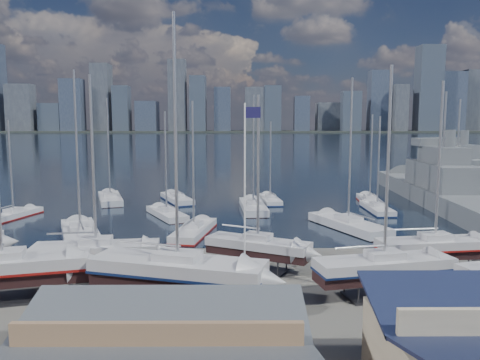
{
  "coord_description": "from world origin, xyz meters",
  "views": [
    {
      "loc": [
        3.2,
        -43.87,
        11.98
      ],
      "look_at": [
        3.54,
        8.0,
        5.66
      ],
      "focal_mm": 35.0,
      "sensor_mm": 36.0,
      "label": 1
    }
  ],
  "objects": [
    {
      "name": "ground",
      "position": [
        0.0,
        -10.0,
        0.0
      ],
      "size": [
        1400.0,
        1400.0,
        0.0
      ],
      "primitive_type": "plane",
      "color": "#605E59",
      "rests_on": "ground"
    },
    {
      "name": "water",
      "position": [
        0.0,
        300.0,
        -0.15
      ],
      "size": [
        1400.0,
        600.0,
        0.4
      ],
      "primitive_type": "cube",
      "color": "#1A2B3D",
      "rests_on": "ground"
    },
    {
      "name": "far_shore",
      "position": [
        0.0,
        560.0,
        1.1
      ],
      "size": [
        1400.0,
        80.0,
        2.2
      ],
      "primitive_type": "cube",
      "color": "#2D332D",
      "rests_on": "ground"
    },
    {
      "name": "skyline",
      "position": [
        -7.83,
        553.76,
        39.09
      ],
      "size": [
        639.14,
        43.8,
        107.69
      ],
      "color": "#475166",
      "rests_on": "far_shore"
    },
    {
      "name": "sailboat_cradle_1",
      "position": [
        -12.64,
        -13.19,
        2.18
      ],
      "size": [
        11.7,
        5.95,
        18.05
      ],
      "rotation": [
        0.0,
        0.0,
        0.26
      ],
      "color": "#2D2D33",
      "rests_on": "ground"
    },
    {
      "name": "sailboat_cradle_2",
      "position": [
        -7.7,
        -8.59,
        2.05
      ],
      "size": [
        9.75,
        3.71,
        15.56
      ],
      "rotation": [
        0.0,
        0.0,
        0.11
      ],
      "color": "#2D2D33",
      "rests_on": "ground"
    },
    {
      "name": "sailboat_cradle_3",
      "position": [
        -0.73,
        -13.9,
        2.22
      ],
      "size": [
        12.24,
        6.44,
        18.83
      ],
      "rotation": [
        0.0,
        0.0,
        -0.28
      ],
      "color": "#2D2D33",
      "rests_on": "ground"
    },
    {
      "name": "sailboat_cradle_4",
      "position": [
        4.89,
        -6.71,
        1.98
      ],
      "size": [
        8.78,
        6.01,
        14.2
      ],
      "rotation": [
        0.0,
        0.0,
        -0.46
      ],
      "color": "#2D2D33",
      "rests_on": "ground"
    },
    {
      "name": "sailboat_cradle_5",
      "position": [
        13.36,
        -12.64,
        2.06
      ],
      "size": [
        10.11,
        4.75,
        15.78
      ],
      "rotation": [
        0.0,
        0.0,
        0.21
      ],
      "color": "#2D2D33",
      "rests_on": "ground"
    },
    {
      "name": "sailboat_cradle_6",
      "position": [
        19.18,
        -7.19,
        2.03
      ],
      "size": [
        9.65,
        3.88,
        15.23
      ],
      "rotation": [
        0.0,
        0.0,
        0.14
      ],
      "color": "#2D2D33",
      "rests_on": "ground"
    },
    {
      "name": "sailboat_moored_1",
      "position": [
        -25.11,
        14.48,
        0.31
      ],
      "size": [
        4.42,
        8.98,
        12.94
      ],
      "rotation": [
        0.0,
        0.0,
        1.33
      ],
      "color": "black",
      "rests_on": "water"
    },
    {
      "name": "sailboat_moored_2",
      "position": [
        -16.13,
        26.52,
        0.32
      ],
      "size": [
        6.36,
        11.3,
        16.46
      ],
      "rotation": [
        0.0,
        0.0,
        1.89
      ],
      "color": "black",
      "rests_on": "water"
    },
    {
      "name": "sailboat_moored_3",
      "position": [
        -12.99,
        3.47,
        0.31
      ],
      "size": [
        7.73,
        12.46,
        18.06
      ],
      "rotation": [
        0.0,
        0.0,
        1.96
      ],
      "color": "black",
      "rests_on": "water"
    },
    {
      "name": "sailboat_moored_4",
      "position": [
        -5.8,
        14.96,
        0.32
      ],
      "size": [
        6.6,
        9.49,
        14.08
      ],
      "rotation": [
        0.0,
        0.0,
        2.05
      ],
      "color": "black",
      "rests_on": "water"
    },
    {
      "name": "sailboat_moored_5",
      "position": [
        -5.99,
        26.71,
        0.31
      ],
      "size": [
        6.4,
        10.2,
        14.8
      ],
      "rotation": [
        0.0,
        0.0,
        1.97
      ],
      "color": "black",
      "rests_on": "water"
    },
    {
      "name": "sailboat_moored_6",
      "position": [
        -1.44,
        5.43,
        0.31
      ],
      "size": [
        4.54,
        10.34,
        14.95
      ],
      "rotation": [
        0.0,
        0.0,
        1.39
      ],
      "color": "black",
      "rests_on": "water"
    },
    {
      "name": "sailboat_moored_7",
      "position": [
        5.44,
        19.41,
        0.32
      ],
      "size": [
        3.77,
        11.09,
        16.47
      ],
      "rotation": [
        0.0,
        0.0,
        1.64
      ],
      "color": "black",
      "rests_on": "water"
    },
    {
      "name": "sailboat_moored_8",
      "position": [
        8.24,
        26.17,
        0.31
      ],
      "size": [
        3.22,
        8.75,
        12.79
      ],
      "rotation": [
        0.0,
        0.0,
        1.67
      ],
      "color": "black",
      "rests_on": "water"
    },
    {
      "name": "sailboat_moored_9",
      "position": [
        15.81,
        7.94,
        0.32
      ],
      "size": [
        7.62,
        12.08,
        17.72
      ],
      "rotation": [
        0.0,
        0.0,
        1.97
      ],
      "color": "black",
      "rests_on": "water"
    },
    {
      "name": "sailboat_moored_10",
      "position": [
        22.23,
        18.53,
        0.31
      ],
      "size": [
        2.54,
        9.02,
        13.48
      ],
      "rotation": [
        0.0,
        0.0,
        1.57
      ],
      "color": "black",
      "rests_on": "water"
    },
    {
      "name": "sailboat_moored_11",
      "position": [
        23.1,
        25.11,
        0.31
      ],
      "size": [
        3.45,
        9.49,
        13.88
      ],
      "rotation": [
        0.0,
        0.0,
        1.48
      ],
      "color": "black",
      "rests_on": "water"
    },
    {
      "name": "naval_ship_east",
      "position": [
        33.6,
        24.8,
        1.66
      ],
      "size": [
        10.01,
        46.51,
        18.16
      ],
      "rotation": [
        0.0,
        0.0,
        1.51
      ],
      "color": "#575C61",
      "rests_on": "water"
    },
    {
      "name": "naval_ship_west",
      "position": [
        42.88,
        39.93,
        1.67
      ],
      "size": [
        9.09,
        40.33,
        17.6
      ],
      "rotation": [
        0.0,
        0.0,
        1.64
      ],
      "color": "#575C61",
      "rests_on": "water"
    },
    {
      "name": "car_b",
      "position": [
        -1.26,
        -19.51,
        0.69
      ],
      "size": [
        4.32,
        1.98,
        1.37
      ],
      "primitive_type": "imported",
      "rotation": [
        0.0,
        0.0,
        1.44
      ],
      "color": "gray",
      "rests_on": "ground"
    },
    {
      "name": "car_c",
      "position": [
        -3.35,
        -18.31,
        0.67
      ],
      "size": [
        3.76,
        5.33,
        1.35
      ],
      "primitive_type": "imported",
      "rotation": [
        0.0,
        0.0,
        -0.35
      ],
      "color": "gray",
      "rests_on": "ground"
    },
    {
      "name": "car_d",
      "position": [
        12.57,
        -19.9,
        0.68
      ],
      "size": [
        3.32,
        5.05,
        1.36
      ],
      "primitive_type": "imported",
      "rotation": [
        0.0,
        0.0,
        -0.33
      ],
      "color": "gray",
      "rests_on": "ground"
    },
    {
      "name": "flagpole",
      "position": [
        3.87,
        -10.36,
        7.82
      ],
      "size": [
        1.18,
        0.12,
        13.41
      ],
      "color": "white",
      "rests_on": "ground"
    }
  ]
}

